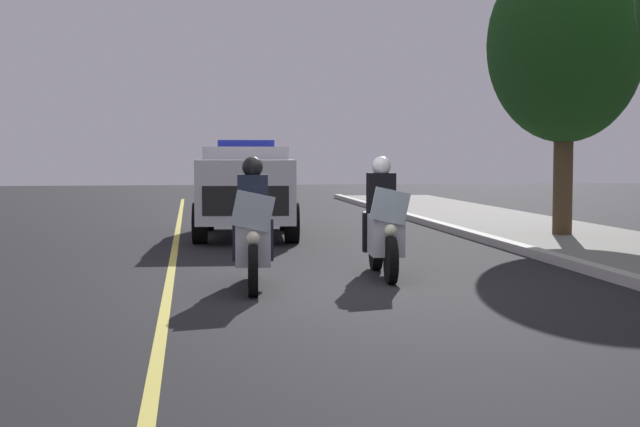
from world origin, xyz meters
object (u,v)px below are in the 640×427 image
police_motorcycle_lead_left (253,235)px  tree_far_back (565,46)px  police_motorcycle_lead_right (383,228)px  police_suv (246,186)px

police_motorcycle_lead_left → tree_far_back: bearing=131.0°
police_motorcycle_lead_left → police_motorcycle_lead_right: (-0.83, 1.92, 0.00)m
police_motorcycle_lead_left → police_motorcycle_lead_right: 2.09m
police_motorcycle_lead_left → tree_far_back: size_ratio=0.37×
police_motorcycle_lead_left → tree_far_back: tree_far_back is taller
police_motorcycle_lead_right → police_suv: (-6.67, -1.54, 0.37)m
police_suv → tree_far_back: tree_far_back is taller
police_motorcycle_lead_right → police_suv: 6.86m
tree_far_back → police_suv: bearing=-104.1°
police_motorcycle_lead_left → police_suv: 7.52m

